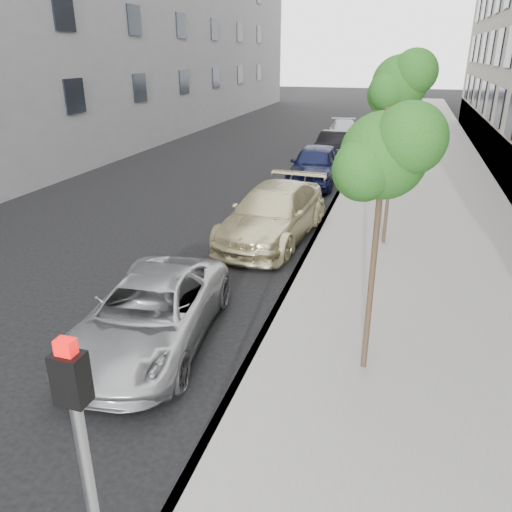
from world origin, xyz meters
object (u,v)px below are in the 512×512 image
at_px(tree_mid, 401,84).
at_px(signal_pole, 87,472).
at_px(tree_far, 405,73).
at_px(minivan, 151,313).
at_px(sedan_black, 334,146).
at_px(sedan_rear, 344,132).
at_px(suv, 273,213).
at_px(tree_near, 386,156).
at_px(sedan_blue, 315,165).

height_order(tree_mid, signal_pole, tree_mid).
bearing_deg(tree_far, minivan, -107.29).
height_order(tree_mid, sedan_black, tree_mid).
bearing_deg(tree_far, signal_pole, -96.05).
bearing_deg(signal_pole, tree_far, 85.30).
bearing_deg(signal_pole, sedan_rear, 94.27).
xyz_separation_m(signal_pole, minivan, (-2.17, 5.01, -1.53)).
height_order(minivan, suv, suv).
height_order(tree_mid, suv, tree_mid).
bearing_deg(suv, signal_pole, -77.81).
xyz_separation_m(tree_mid, suv, (-3.33, -0.19, -3.77)).
bearing_deg(tree_far, sedan_rear, 106.53).
xyz_separation_m(tree_near, sedan_black, (-3.33, 19.16, -3.18)).
height_order(sedan_blue, sedan_black, sedan_blue).
relative_size(tree_far, suv, 0.97).
height_order(minivan, sedan_blue, sedan_blue).
bearing_deg(suv, tree_near, -56.96).
height_order(tree_near, tree_mid, tree_mid).
distance_m(tree_far, sedan_blue, 5.07).
distance_m(tree_far, sedan_rear, 12.72).
bearing_deg(tree_mid, sedan_rear, 100.77).
xyz_separation_m(minivan, suv, (0.77, 6.47, 0.13)).
xyz_separation_m(tree_mid, sedan_blue, (-3.33, 7.04, -3.74)).
height_order(tree_near, tree_far, tree_far).
distance_m(tree_mid, tree_far, 6.50).
xyz_separation_m(tree_near, sedan_blue, (-3.33, 13.54, -3.07)).
bearing_deg(sedan_rear, tree_far, -82.39).
height_order(sedan_blue, sedan_rear, sedan_blue).
relative_size(tree_near, sedan_black, 1.06).
relative_size(tree_near, sedan_blue, 0.95).
bearing_deg(tree_far, tree_mid, -90.00).
bearing_deg(signal_pole, sedan_blue, 95.63).
height_order(suv, sedan_blue, sedan_blue).
xyz_separation_m(tree_mid, tree_far, (-0.00, 6.50, 0.04)).
bearing_deg(sedan_black, minivan, -86.85).
relative_size(tree_far, minivan, 1.12).
relative_size(signal_pole, sedan_black, 0.77).
height_order(tree_far, sedan_blue, tree_far).
bearing_deg(sedan_black, tree_far, -56.18).
relative_size(tree_far, sedan_rear, 1.16).
relative_size(tree_mid, tree_far, 0.99).
bearing_deg(tree_far, sedan_blue, 170.79).
distance_m(signal_pole, minivan, 5.67).
relative_size(minivan, suv, 0.87).
bearing_deg(suv, sedan_blue, 95.25).
distance_m(tree_near, suv, 7.78).
distance_m(minivan, suv, 6.52).
height_order(tree_mid, sedan_blue, tree_mid).
bearing_deg(minivan, signal_pole, -73.12).
relative_size(tree_near, suv, 0.83).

